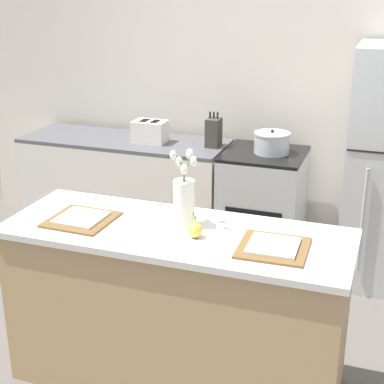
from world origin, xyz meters
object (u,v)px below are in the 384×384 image
at_px(stove_range, 262,208).
at_px(plate_setting_left, 81,219).
at_px(toaster, 150,131).
at_px(knife_block, 214,132).
at_px(pear_figurine, 195,229).
at_px(cooking_pot, 272,143).
at_px(plate_setting_right, 273,247).
at_px(flower_vase, 184,199).

distance_m(stove_range, plate_setting_left, 1.83).
distance_m(stove_range, toaster, 1.07).
distance_m(stove_range, knife_block, 0.70).
distance_m(pear_figurine, knife_block, 1.74).
height_order(stove_range, cooking_pot, cooking_pot).
relative_size(toaster, cooking_pot, 1.04).
bearing_deg(plate_setting_right, plate_setting_left, 180.00).
xyz_separation_m(stove_range, plate_setting_right, (0.42, -1.65, 0.48)).
height_order(stove_range, plate_setting_right, plate_setting_right).
relative_size(stove_range, plate_setting_right, 2.67).
distance_m(pear_figurine, cooking_pot, 1.66).
height_order(plate_setting_right, knife_block, knife_block).
bearing_deg(toaster, knife_block, 5.04).
bearing_deg(knife_block, plate_setting_left, -96.92).
height_order(flower_vase, toaster, flower_vase).
distance_m(pear_figurine, toaster, 1.90).
distance_m(plate_setting_left, plate_setting_right, 1.03).
height_order(flower_vase, plate_setting_left, flower_vase).
bearing_deg(stove_range, plate_setting_right, -75.84).
height_order(stove_range, flower_vase, flower_vase).
bearing_deg(plate_setting_right, stove_range, 104.16).
relative_size(stove_range, flower_vase, 2.21).
relative_size(plate_setting_right, knife_block, 1.24).
bearing_deg(plate_setting_left, stove_range, 69.53).
bearing_deg(plate_setting_right, cooking_pot, 102.49).
relative_size(plate_setting_right, toaster, 1.20).
distance_m(flower_vase, knife_block, 1.59).
bearing_deg(toaster, plate_setting_left, -79.39).
relative_size(pear_figurine, plate_setting_right, 0.34).
distance_m(stove_range, plate_setting_right, 1.77).
bearing_deg(knife_block, flower_vase, -77.99).
distance_m(stove_range, flower_vase, 1.64).
xyz_separation_m(plate_setting_left, cooking_pot, (0.67, 1.66, 0.05)).
xyz_separation_m(pear_figurine, cooking_pot, (0.03, 1.66, 0.01)).
xyz_separation_m(plate_setting_left, knife_block, (0.20, 1.69, 0.08)).
height_order(flower_vase, cooking_pot, flower_vase).
height_order(plate_setting_left, toaster, toaster).
xyz_separation_m(stove_range, pear_figurine, (0.02, -1.65, 0.51)).
xyz_separation_m(flower_vase, pear_figurine, (0.11, -0.13, -0.10)).
relative_size(plate_setting_left, plate_setting_right, 1.00).
relative_size(plate_setting_left, toaster, 1.20).
relative_size(cooking_pot, knife_block, 1.00).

